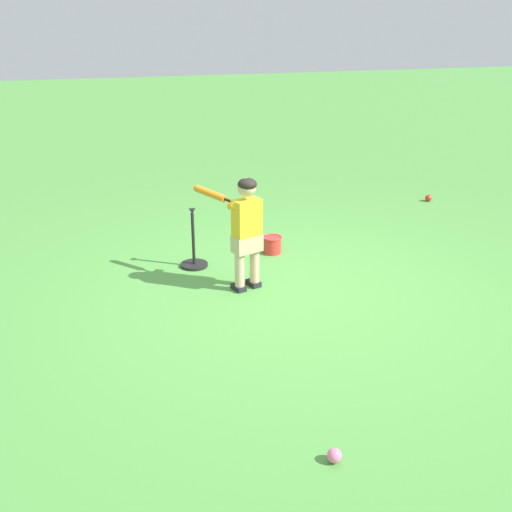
# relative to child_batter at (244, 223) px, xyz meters

# --- Properties ---
(ground_plane) EXTENTS (40.00, 40.00, 0.00)m
(ground_plane) POSITION_rel_child_batter_xyz_m (-0.41, 0.21, -0.65)
(ground_plane) COLOR #519942
(child_batter) EXTENTS (0.54, 0.68, 1.08)m
(child_batter) POSITION_rel_child_batter_xyz_m (0.00, 0.00, 0.00)
(child_batter) COLOR #232328
(child_batter) RESTS_ON ground
(play_ball_center_lawn) EXTENTS (0.09, 0.09, 0.09)m
(play_ball_center_lawn) POSITION_rel_child_batter_xyz_m (-3.17, -2.01, -0.60)
(play_ball_center_lawn) COLOR red
(play_ball_center_lawn) RESTS_ON ground
(play_ball_by_bucket) EXTENTS (0.09, 0.09, 0.09)m
(play_ball_by_bucket) POSITION_rel_child_batter_xyz_m (0.13, 2.48, -0.61)
(play_ball_by_bucket) COLOR pink
(play_ball_by_bucket) RESTS_ON ground
(batting_tee) EXTENTS (0.28, 0.28, 0.62)m
(batting_tee) POSITION_rel_child_batter_xyz_m (0.37, -0.65, -0.55)
(batting_tee) COLOR black
(batting_tee) RESTS_ON ground
(toy_bucket) EXTENTS (0.22, 0.22, 0.19)m
(toy_bucket) POSITION_rel_child_batter_xyz_m (-0.52, -0.78, -0.55)
(toy_bucket) COLOR red
(toy_bucket) RESTS_ON ground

